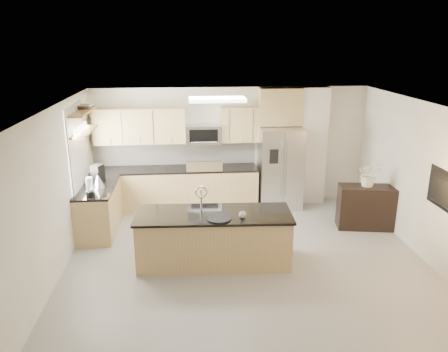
{
  "coord_description": "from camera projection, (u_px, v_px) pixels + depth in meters",
  "views": [
    {
      "loc": [
        -0.94,
        -6.14,
        3.59
      ],
      "look_at": [
        -0.3,
        1.3,
        1.23
      ],
      "focal_mm": 35.0,
      "sensor_mm": 36.0,
      "label": 1
    }
  ],
  "objects": [
    {
      "name": "range",
      "position": [
        204.0,
        187.0,
        9.58
      ],
      "size": [
        0.76,
        0.64,
        1.14
      ],
      "color": "black",
      "rests_on": "floor"
    },
    {
      "name": "wall_back",
      "position": [
        230.0,
        146.0,
        9.69
      ],
      "size": [
        6.0,
        0.02,
        2.6
      ],
      "primitive_type": "cube",
      "color": "silver",
      "rests_on": "floor"
    },
    {
      "name": "kettle",
      "position": [
        98.0,
        181.0,
        8.15
      ],
      "size": [
        0.23,
        0.23,
        0.29
      ],
      "color": "#B5B5B8",
      "rests_on": "left_counter"
    },
    {
      "name": "island",
      "position": [
        214.0,
        238.0,
        7.21
      ],
      "size": [
        2.58,
        1.03,
        1.3
      ],
      "rotation": [
        0.0,
        0.0,
        -0.05
      ],
      "color": "#D4B575",
      "rests_on": "floor"
    },
    {
      "name": "floor",
      "position": [
        250.0,
        273.0,
        6.99
      ],
      "size": [
        6.5,
        6.5,
        0.0
      ],
      "primitive_type": "plane",
      "color": "#9A9892",
      "rests_on": "ground"
    },
    {
      "name": "coffee_maker",
      "position": [
        98.0,
        174.0,
        8.47
      ],
      "size": [
        0.25,
        0.27,
        0.34
      ],
      "color": "black",
      "rests_on": "left_counter"
    },
    {
      "name": "refrigerator",
      "position": [
        280.0,
        168.0,
        9.54
      ],
      "size": [
        0.92,
        0.78,
        1.78
      ],
      "color": "#B5B5B8",
      "rests_on": "floor"
    },
    {
      "name": "ceiling",
      "position": [
        253.0,
        111.0,
        6.21
      ],
      "size": [
        6.0,
        6.5,
        0.02
      ],
      "primitive_type": "cube",
      "color": "white",
      "rests_on": "wall_back"
    },
    {
      "name": "window",
      "position": [
        77.0,
        149.0,
        8.01
      ],
      "size": [
        0.04,
        1.15,
        1.65
      ],
      "color": "white",
      "rests_on": "wall_left"
    },
    {
      "name": "platter",
      "position": [
        219.0,
        218.0,
        6.85
      ],
      "size": [
        0.45,
        0.45,
        0.02
      ],
      "primitive_type": "cylinder",
      "rotation": [
        0.0,
        0.0,
        -0.16
      ],
      "color": "black",
      "rests_on": "island"
    },
    {
      "name": "shelf_lower",
      "position": [
        83.0,
        132.0,
        8.03
      ],
      "size": [
        0.3,
        1.2,
        0.04
      ],
      "primitive_type": "cube",
      "color": "brown",
      "rests_on": "wall_left"
    },
    {
      "name": "microwave",
      "position": [
        203.0,
        134.0,
        9.35
      ],
      "size": [
        0.76,
        0.4,
        0.4
      ],
      "color": "#B5B5B8",
      "rests_on": "upper_cabinets"
    },
    {
      "name": "credenza",
      "position": [
        366.0,
        207.0,
        8.56
      ],
      "size": [
        1.13,
        0.62,
        0.86
      ],
      "primitive_type": "cube",
      "rotation": [
        0.0,
        0.0,
        -0.16
      ],
      "color": "black",
      "rests_on": "floor"
    },
    {
      "name": "television",
      "position": [
        443.0,
        193.0,
        6.64
      ],
      "size": [
        0.14,
        1.08,
        0.62
      ],
      "primitive_type": "imported",
      "rotation": [
        0.0,
        0.0,
        1.57
      ],
      "color": "black",
      "rests_on": "wall_right"
    },
    {
      "name": "cup",
      "position": [
        242.0,
        215.0,
        6.9
      ],
      "size": [
        0.12,
        0.12,
        0.09
      ],
      "primitive_type": "imported",
      "rotation": [
        0.0,
        0.0,
        -0.06
      ],
      "color": "silver",
      "rests_on": "island"
    },
    {
      "name": "partition_column",
      "position": [
        312.0,
        146.0,
        9.7
      ],
      "size": [
        0.6,
        0.3,
        2.6
      ],
      "primitive_type": "cube",
      "color": "white",
      "rests_on": "floor"
    },
    {
      "name": "wall_right",
      "position": [
        440.0,
        191.0,
        6.85
      ],
      "size": [
        0.02,
        6.5,
        2.6
      ],
      "primitive_type": "cube",
      "color": "silver",
      "rests_on": "floor"
    },
    {
      "name": "back_counter",
      "position": [
        176.0,
        188.0,
        9.54
      ],
      "size": [
        3.55,
        0.66,
        1.44
      ],
      "color": "#D4B575",
      "rests_on": "floor"
    },
    {
      "name": "shelf_upper",
      "position": [
        81.0,
        112.0,
        7.92
      ],
      "size": [
        0.3,
        1.2,
        0.04
      ],
      "primitive_type": "cube",
      "color": "brown",
      "rests_on": "wall_left"
    },
    {
      "name": "wall_left",
      "position": [
        48.0,
        203.0,
        6.36
      ],
      "size": [
        0.02,
        6.5,
        2.6
      ],
      "primitive_type": "cube",
      "color": "silver",
      "rests_on": "floor"
    },
    {
      "name": "left_counter",
      "position": [
        99.0,
        209.0,
        8.4
      ],
      "size": [
        0.66,
        1.5,
        0.92
      ],
      "color": "#D4B575",
      "rests_on": "floor"
    },
    {
      "name": "bowl",
      "position": [
        84.0,
        106.0,
        8.16
      ],
      "size": [
        0.48,
        0.48,
        0.1
      ],
      "primitive_type": "imported",
      "rotation": [
        0.0,
        0.0,
        -0.2
      ],
      "color": "#B5B5B8",
      "rests_on": "shelf_upper"
    },
    {
      "name": "blender",
      "position": [
        90.0,
        188.0,
        7.66
      ],
      "size": [
        0.15,
        0.15,
        0.36
      ],
      "color": "black",
      "rests_on": "left_counter"
    },
    {
      "name": "upper_cabinets",
      "position": [
        170.0,
        125.0,
        9.27
      ],
      "size": [
        3.5,
        0.33,
        0.75
      ],
      "color": "tan",
      "rests_on": "wall_back"
    },
    {
      "name": "ceiling_fixture",
      "position": [
        217.0,
        99.0,
        7.71
      ],
      "size": [
        1.0,
        0.5,
        0.06
      ],
      "primitive_type": "cube",
      "color": "white",
      "rests_on": "ceiling"
    },
    {
      "name": "wall_front",
      "position": [
        310.0,
        336.0,
        3.51
      ],
      "size": [
        6.0,
        0.02,
        2.6
      ],
      "primitive_type": "cube",
      "color": "silver",
      "rests_on": "floor"
    },
    {
      "name": "flower_vase",
      "position": [
        370.0,
        168.0,
        8.33
      ],
      "size": [
        0.79,
        0.72,
        0.74
      ],
      "primitive_type": "imported",
      "rotation": [
        0.0,
        0.0,
        -0.25
      ],
      "color": "white",
      "rests_on": "credenza"
    }
  ]
}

